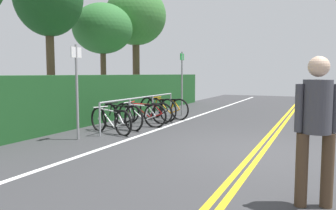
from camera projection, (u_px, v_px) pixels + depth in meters
The scene contains 17 objects.
ground_plane at pixel (258, 153), 6.60m from camera, with size 34.80×10.76×0.05m, color #353538.
centre_line_yellow_inner at pixel (263, 152), 6.56m from camera, with size 31.32×0.10×0.00m, color gold.
centre_line_yellow_outer at pixel (254, 151), 6.63m from camera, with size 31.32×0.10×0.00m, color gold.
bike_lane_stripe_white at pixel (128, 139), 7.84m from camera, with size 31.32×0.12×0.00m, color white.
bike_rack at pixel (142, 104), 10.14m from camera, with size 4.32×0.05×0.85m.
bicycle_0 at pixel (110, 121), 8.67m from camera, with size 0.65×1.64×0.70m.
bicycle_1 at pixel (121, 117), 9.32m from camera, with size 0.59×1.67×0.75m.
bicycle_2 at pixel (140, 115), 9.79m from camera, with size 0.46×1.70×0.73m.
bicycle_3 at pixel (145, 113), 10.43m from camera, with size 0.54×1.73×0.70m.
bicycle_4 at pixel (157, 109), 11.11m from camera, with size 0.67×1.67×0.79m.
bicycle_5 at pixel (167, 108), 11.53m from camera, with size 0.54×1.79×0.76m.
pedestrian at pixel (316, 121), 3.80m from camera, with size 0.32×0.47×1.74m.
sign_post_near at pixel (77, 83), 7.72m from camera, with size 0.36×0.06×2.21m.
sign_post_far at pixel (182, 78), 12.24m from camera, with size 0.36×0.06×2.34m.
hedge_backdrop at pixel (116, 95), 12.30m from camera, with size 13.27×1.39×1.50m, color #1C4C21.
tree_far_right at pixel (103, 29), 14.18m from camera, with size 2.54×2.54×4.51m.
tree_extra at pixel (136, 17), 16.05m from camera, with size 2.93×2.93×5.70m.
Camera 1 is at (-6.64, -1.08, 1.54)m, focal length 35.71 mm.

